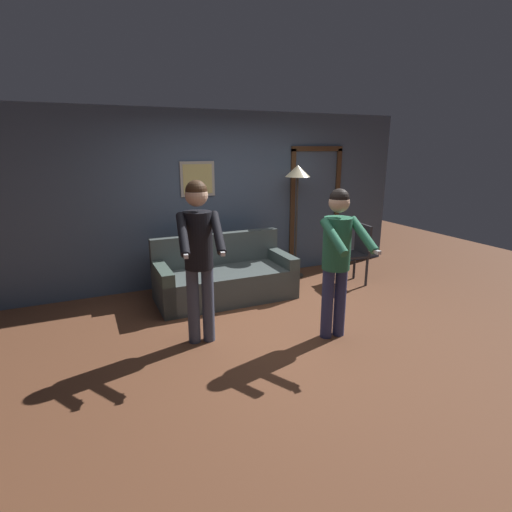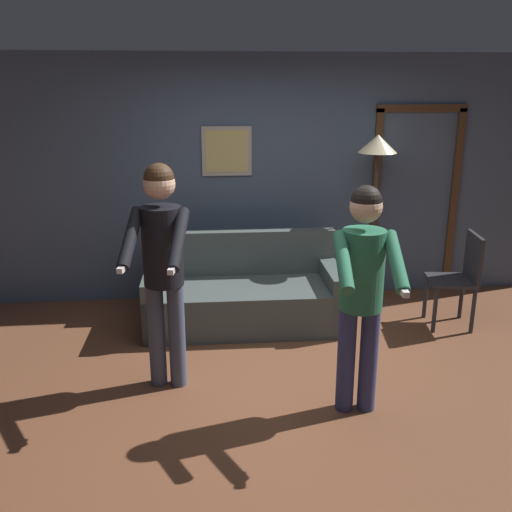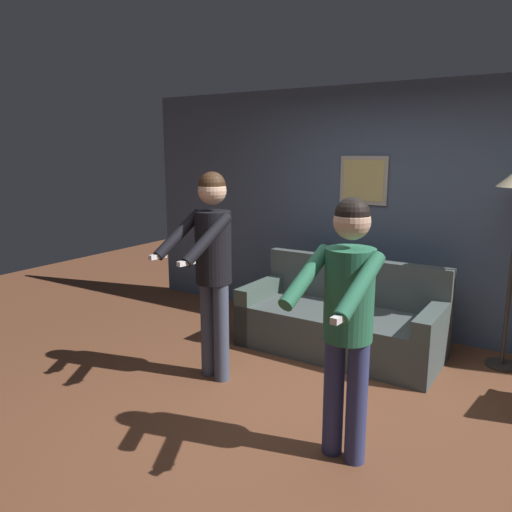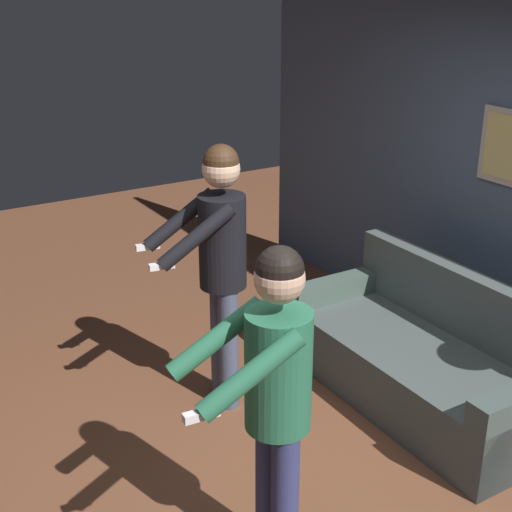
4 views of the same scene
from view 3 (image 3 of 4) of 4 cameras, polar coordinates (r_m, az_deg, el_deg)
ground_plane at (r=3.92m, az=6.11°, el=-17.49°), size 12.00×12.00×0.00m
back_wall_assembly at (r=5.39m, az=16.37°, el=4.86°), size 6.40×0.10×2.60m
couch at (r=4.97m, az=9.70°, el=-7.55°), size 1.91×0.87×0.87m
person_standing_left at (r=4.11m, az=-5.08°, el=-0.04°), size 0.51×0.68×1.76m
person_standing_right at (r=3.05m, az=10.40°, el=-5.86°), size 0.47×0.67×1.66m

